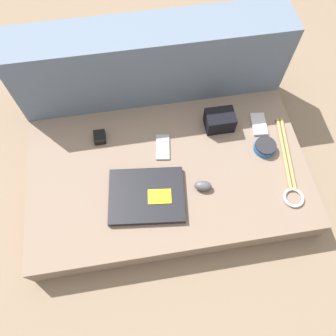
% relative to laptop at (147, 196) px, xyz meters
% --- Properties ---
extents(ground_plane, '(8.00, 8.00, 0.00)m').
position_rel_laptop_xyz_m(ground_plane, '(0.10, 0.10, -0.14)').
color(ground_plane, '#7A6651').
extents(couch_seat, '(1.14, 0.67, 0.12)m').
position_rel_laptop_xyz_m(couch_seat, '(0.10, 0.10, -0.07)').
color(couch_seat, '#7A6656').
rests_on(couch_seat, ground_plane).
extents(couch_backrest, '(1.14, 0.20, 0.46)m').
position_rel_laptop_xyz_m(couch_backrest, '(0.10, 0.54, 0.10)').
color(couch_backrest, slate).
rests_on(couch_backrest, ground_plane).
extents(laptop, '(0.31, 0.26, 0.03)m').
position_rel_laptop_xyz_m(laptop, '(0.00, 0.00, 0.00)').
color(laptop, black).
rests_on(laptop, couch_seat).
extents(computer_mouse, '(0.08, 0.06, 0.04)m').
position_rel_laptop_xyz_m(computer_mouse, '(0.22, 0.00, 0.01)').
color(computer_mouse, '#4C4C51').
rests_on(computer_mouse, couch_seat).
extents(speaker_puck, '(0.09, 0.09, 0.03)m').
position_rel_laptop_xyz_m(speaker_puck, '(0.52, 0.14, 0.00)').
color(speaker_puck, '#1E569E').
rests_on(speaker_puck, couch_seat).
extents(phone_silver, '(0.07, 0.12, 0.01)m').
position_rel_laptop_xyz_m(phone_silver, '(0.53, 0.26, -0.01)').
color(phone_silver, '#B7B7BC').
rests_on(phone_silver, couch_seat).
extents(phone_black, '(0.07, 0.13, 0.01)m').
position_rel_laptop_xyz_m(phone_black, '(0.10, 0.21, -0.01)').
color(phone_black, '#99999E').
rests_on(phone_black, couch_seat).
extents(camera_pouch, '(0.12, 0.09, 0.08)m').
position_rel_laptop_xyz_m(camera_pouch, '(0.35, 0.28, 0.03)').
color(camera_pouch, black).
rests_on(camera_pouch, couch_seat).
extents(charger_brick, '(0.05, 0.06, 0.03)m').
position_rel_laptop_xyz_m(charger_brick, '(-0.16, 0.29, 0.00)').
color(charger_brick, black).
rests_on(charger_brick, couch_seat).
extents(cable_coil, '(0.08, 0.08, 0.01)m').
position_rel_laptop_xyz_m(cable_coil, '(0.57, -0.10, -0.01)').
color(cable_coil, '#B2B2B7').
rests_on(cable_coil, couch_seat).
extents(drumstick_pair, '(0.08, 0.34, 0.01)m').
position_rel_laptop_xyz_m(drumstick_pair, '(0.60, 0.10, -0.01)').
color(drumstick_pair, tan).
rests_on(drumstick_pair, couch_seat).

